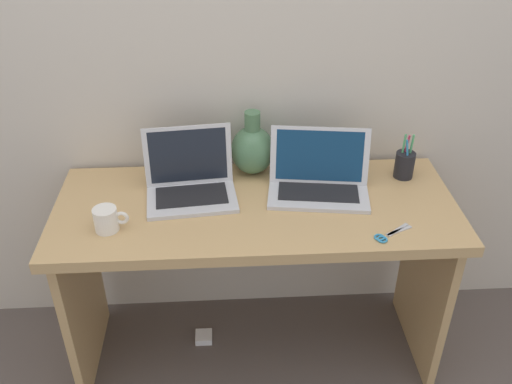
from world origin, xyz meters
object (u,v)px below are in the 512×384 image
at_px(laptop_left, 190,178).
at_px(power_brick, 204,337).
at_px(green_vase, 252,149).
at_px(laptop_right, 319,176).
at_px(scissors, 387,235).
at_px(pen_cup, 405,164).
at_px(coffee_mug, 107,219).

distance_m(laptop_left, power_brick, 0.79).
relative_size(laptop_left, green_vase, 1.34).
distance_m(laptop_right, scissors, 0.35).
bearing_deg(scissors, pen_cup, 67.18).
xyz_separation_m(laptop_right, coffee_mug, (-0.72, -0.20, -0.02)).
distance_m(pen_cup, scissors, 0.40).
height_order(laptop_right, power_brick, laptop_right).
bearing_deg(laptop_left, pen_cup, 4.64).
height_order(laptop_left, pen_cup, laptop_left).
bearing_deg(pen_cup, power_brick, -173.72).
height_order(laptop_right, coffee_mug, laptop_right).
bearing_deg(coffee_mug, power_brick, 34.54).
distance_m(laptop_left, pen_cup, 0.79).
distance_m(pen_cup, power_brick, 1.10).
bearing_deg(laptop_right, pen_cup, 12.21).
bearing_deg(scissors, laptop_left, 155.01).
height_order(laptop_left, green_vase, green_vase).
height_order(laptop_right, scissors, laptop_right).
bearing_deg(laptop_left, scissors, -24.99).
xyz_separation_m(laptop_left, coffee_mug, (-0.26, -0.21, -0.02)).
xyz_separation_m(laptop_left, power_brick, (0.01, -0.02, -0.78)).
height_order(laptop_right, green_vase, green_vase).
bearing_deg(laptop_left, green_vase, 30.50).
bearing_deg(coffee_mug, laptop_right, 15.56).
height_order(green_vase, pen_cup, green_vase).
bearing_deg(coffee_mug, pen_cup, 14.51).
distance_m(laptop_left, laptop_right, 0.46).
bearing_deg(power_brick, coffee_mug, -145.46).
relative_size(laptop_right, pen_cup, 2.15).
bearing_deg(pen_cup, laptop_left, -175.36).
xyz_separation_m(green_vase, power_brick, (-0.22, -0.16, -0.82)).
xyz_separation_m(coffee_mug, pen_cup, (1.05, 0.27, 0.01)).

